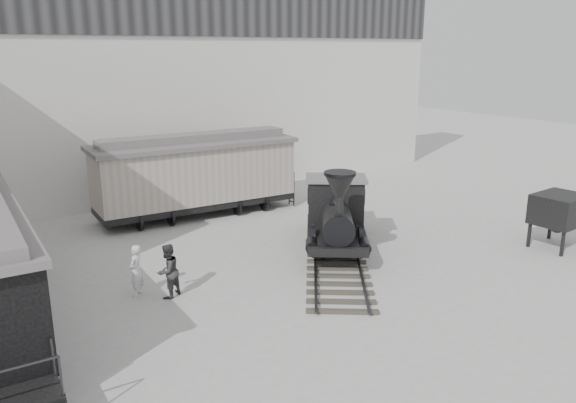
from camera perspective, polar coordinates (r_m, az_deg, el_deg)
ground at (r=18.20m, az=7.05°, el=-8.93°), size 90.00×90.00×0.00m
north_wall at (r=29.60m, az=-12.28°, el=11.31°), size 34.00×2.51×11.00m
locomotive at (r=21.22m, az=4.85°, el=-1.64°), size 7.48×9.10×3.44m
boxcar at (r=25.81m, az=-9.38°, el=2.88°), size 9.35×3.38×3.77m
visitor_a at (r=18.00m, az=-15.18°, el=-6.81°), size 0.71×0.70×1.65m
visitor_b at (r=17.67m, az=-12.11°, el=-6.92°), size 1.03×0.95×1.71m
coal_hopper at (r=23.74m, az=25.82°, el=-1.07°), size 2.02×1.69×2.10m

